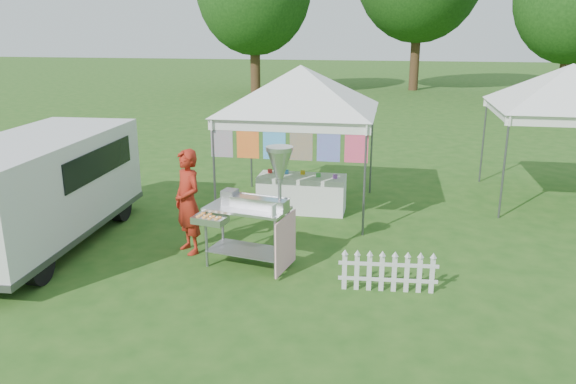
# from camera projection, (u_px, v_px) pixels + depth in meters

# --- Properties ---
(ground) EXTENTS (120.00, 120.00, 0.00)m
(ground) POSITION_uv_depth(u_px,v_px,m) (263.00, 276.00, 8.74)
(ground) COLOR #234F16
(ground) RESTS_ON ground
(canopy_main) EXTENTS (4.24, 4.24, 3.45)m
(canopy_main) POSITION_uv_depth(u_px,v_px,m) (301.00, 66.00, 11.19)
(canopy_main) COLOR #59595E
(canopy_main) RESTS_ON ground
(canopy_right) EXTENTS (4.24, 4.24, 3.45)m
(canopy_right) POSITION_uv_depth(u_px,v_px,m) (574.00, 64.00, 11.64)
(canopy_right) COLOR #59595E
(canopy_right) RESTS_ON ground
(donut_cart) EXTENTS (1.57, 0.98, 2.00)m
(donut_cart) POSITION_uv_depth(u_px,v_px,m) (259.00, 198.00, 8.70)
(donut_cart) COLOR gray
(donut_cart) RESTS_ON ground
(vendor) EXTENTS (0.77, 0.76, 1.80)m
(vendor) POSITION_uv_depth(u_px,v_px,m) (188.00, 202.00, 9.44)
(vendor) COLOR maroon
(vendor) RESTS_ON ground
(cargo_van) EXTENTS (2.06, 4.70, 1.92)m
(cargo_van) POSITION_uv_depth(u_px,v_px,m) (41.00, 188.00, 9.78)
(cargo_van) COLOR silver
(cargo_van) RESTS_ON ground
(picket_fence) EXTENTS (1.44, 0.14, 0.56)m
(picket_fence) POSITION_uv_depth(u_px,v_px,m) (388.00, 273.00, 8.15)
(picket_fence) COLOR silver
(picket_fence) RESTS_ON ground
(display_table) EXTENTS (1.80, 0.70, 0.76)m
(display_table) POSITION_uv_depth(u_px,v_px,m) (302.00, 193.00, 11.72)
(display_table) COLOR white
(display_table) RESTS_ON ground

